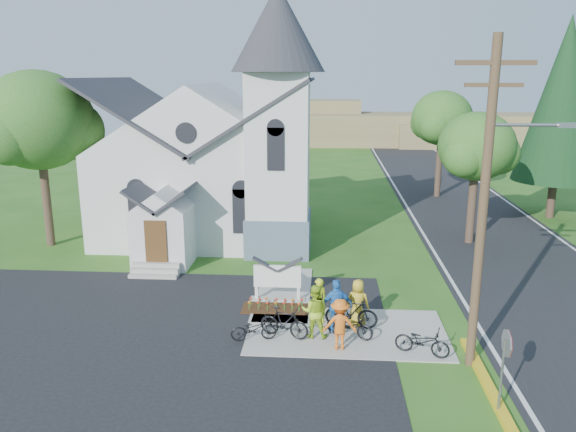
# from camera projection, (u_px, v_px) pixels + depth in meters

# --- Properties ---
(ground) EXTENTS (120.00, 120.00, 0.00)m
(ground) POSITION_uv_depth(u_px,v_px,m) (304.00, 337.00, 19.52)
(ground) COLOR #2A5A19
(ground) RESTS_ON ground
(parking_lot) EXTENTS (20.00, 16.00, 0.02)m
(parking_lot) POSITION_uv_depth(u_px,v_px,m) (84.00, 358.00, 18.05)
(parking_lot) COLOR black
(parking_lot) RESTS_ON ground
(road) EXTENTS (8.00, 90.00, 0.02)m
(road) POSITION_uv_depth(u_px,v_px,m) (482.00, 228.00, 33.35)
(road) COLOR black
(road) RESTS_ON ground
(sidewalk) EXTENTS (7.00, 4.00, 0.05)m
(sidewalk) POSITION_uv_depth(u_px,v_px,m) (347.00, 332.00, 19.89)
(sidewalk) COLOR gray
(sidewalk) RESTS_ON ground
(church) EXTENTS (12.35, 12.00, 13.00)m
(church) POSITION_uv_depth(u_px,v_px,m) (214.00, 143.00, 30.67)
(church) COLOR silver
(church) RESTS_ON ground
(church_sign) EXTENTS (2.20, 0.40, 1.70)m
(church_sign) POSITION_uv_depth(u_px,v_px,m) (277.00, 277.00, 22.44)
(church_sign) COLOR gray
(church_sign) RESTS_ON ground
(flower_bed) EXTENTS (2.60, 1.10, 0.07)m
(flower_bed) POSITION_uv_depth(u_px,v_px,m) (275.00, 309.00, 21.81)
(flower_bed) COLOR #341F0E
(flower_bed) RESTS_ON ground
(utility_pole) EXTENTS (3.45, 0.28, 10.00)m
(utility_pole) POSITION_uv_depth(u_px,v_px,m) (486.00, 197.00, 16.38)
(utility_pole) COLOR #452F22
(utility_pole) RESTS_ON ground
(stop_sign) EXTENTS (0.11, 0.76, 2.48)m
(stop_sign) POSITION_uv_depth(u_px,v_px,m) (505.00, 354.00, 14.65)
(stop_sign) COLOR gray
(stop_sign) RESTS_ON ground
(tree_lot_corner) EXTENTS (5.60, 5.60, 9.15)m
(tree_lot_corner) POSITION_uv_depth(u_px,v_px,m) (38.00, 121.00, 28.51)
(tree_lot_corner) COLOR #3D2D21
(tree_lot_corner) RESTS_ON ground
(tree_road_near) EXTENTS (4.00, 4.00, 7.05)m
(tree_road_near) POSITION_uv_depth(u_px,v_px,m) (477.00, 147.00, 29.28)
(tree_road_near) COLOR #3D2D21
(tree_road_near) RESTS_ON ground
(tree_road_mid) EXTENTS (4.40, 4.40, 7.80)m
(tree_road_mid) POSITION_uv_depth(u_px,v_px,m) (442.00, 119.00, 40.71)
(tree_road_mid) COLOR #3D2D21
(tree_road_mid) RESTS_ON ground
(conifer) EXTENTS (5.20, 5.20, 12.40)m
(conifer) POSITION_uv_depth(u_px,v_px,m) (563.00, 100.00, 34.12)
(conifer) COLOR #3D2D21
(conifer) RESTS_ON ground
(distant_hills) EXTENTS (61.00, 10.00, 5.60)m
(distant_hills) POSITION_uv_depth(u_px,v_px,m) (348.00, 127.00, 73.25)
(distant_hills) COLOR olive
(distant_hills) RESTS_ON ground
(cyclist_0) EXTENTS (0.74, 0.62, 1.74)m
(cyclist_0) POSITION_uv_depth(u_px,v_px,m) (318.00, 301.00, 20.31)
(cyclist_0) COLOR #C2DA19
(cyclist_0) RESTS_ON sidewalk
(bike_0) EXTENTS (1.65, 0.85, 0.82)m
(bike_0) POSITION_uv_depth(u_px,v_px,m) (254.00, 329.00, 19.12)
(bike_0) COLOR black
(bike_0) RESTS_ON sidewalk
(cyclist_1) EXTENTS (0.96, 0.77, 1.89)m
(cyclist_1) POSITION_uv_depth(u_px,v_px,m) (315.00, 311.00, 19.26)
(cyclist_1) COLOR #A1CB26
(cyclist_1) RESTS_ON sidewalk
(bike_1) EXTENTS (1.87, 1.07, 1.08)m
(bike_1) POSITION_uv_depth(u_px,v_px,m) (284.00, 322.00, 19.31)
(bike_1) COLOR black
(bike_1) RESTS_ON sidewalk
(cyclist_2) EXTENTS (1.22, 0.72, 1.95)m
(cyclist_2) POSITION_uv_depth(u_px,v_px,m) (336.00, 306.00, 19.60)
(cyclist_2) COLOR blue
(cyclist_2) RESTS_ON sidewalk
(bike_2) EXTENTS (1.80, 1.21, 0.89)m
(bike_2) POSITION_uv_depth(u_px,v_px,m) (350.00, 325.00, 19.33)
(bike_2) COLOR black
(bike_2) RESTS_ON sidewalk
(cyclist_3) EXTENTS (1.16, 0.70, 1.74)m
(cyclist_3) POSITION_uv_depth(u_px,v_px,m) (340.00, 324.00, 18.42)
(cyclist_3) COLOR orange
(cyclist_3) RESTS_ON sidewalk
(bike_3) EXTENTS (1.96, 0.83, 1.14)m
(bike_3) POSITION_uv_depth(u_px,v_px,m) (351.00, 312.00, 20.06)
(bike_3) COLOR black
(bike_3) RESTS_ON sidewalk
(cyclist_4) EXTENTS (0.98, 0.78, 1.74)m
(cyclist_4) POSITION_uv_depth(u_px,v_px,m) (358.00, 303.00, 20.16)
(cyclist_4) COLOR gold
(cyclist_4) RESTS_ON sidewalk
(bike_4) EXTENTS (1.88, 1.21, 0.93)m
(bike_4) POSITION_uv_depth(u_px,v_px,m) (422.00, 341.00, 18.11)
(bike_4) COLOR black
(bike_4) RESTS_ON sidewalk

